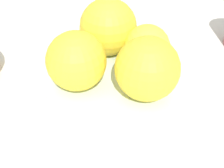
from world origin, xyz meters
The scene contains 6 objects.
ground_plane centered at (0.00, 0.00, -1.00)cm, with size 110.00×110.00×2.00cm, color silver.
fruit_bowl centered at (0.00, 0.00, 1.94)cm, with size 19.42×19.42×4.10cm.
orange_in_bowl_0 centered at (3.85, 3.75, 7.34)cm, with size 6.48×6.48×6.48cm, color yellow.
orange_in_bowl_1 centered at (-3.59, -3.55, 8.05)cm, with size 7.89×7.89×7.89cm, color yellow.
orange_in_bowl_2 centered at (5.48, -2.21, 8.21)cm, with size 8.22×8.22×8.22cm, color yellow.
orange_in_bowl_3 centered at (-2.64, 5.48, 8.36)cm, with size 8.51×8.51×8.51cm, color yellow.
Camera 1 is at (12.33, -33.21, 31.90)cm, focal length 51.16 mm.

